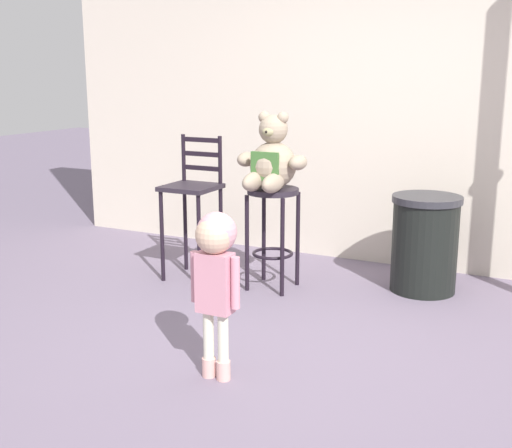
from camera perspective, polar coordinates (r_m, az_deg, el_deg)
ground_plane at (r=3.93m, az=1.34°, el=-11.29°), size 24.00×24.00×0.00m
building_wall at (r=5.75m, az=11.62°, el=16.57°), size 6.23×0.30×3.99m
bar_stool_with_teddy at (r=4.93m, az=1.47°, el=0.57°), size 0.39×0.39×0.78m
teddy_bear at (r=4.83m, az=1.36°, el=5.49°), size 0.54×0.48×0.57m
child_walking at (r=3.43m, az=-3.55°, el=-3.12°), size 0.29×0.23×0.92m
trash_bin at (r=5.07m, az=14.46°, el=-1.64°), size 0.51×0.51×0.73m
bar_chair_empty at (r=5.20m, az=-5.51°, el=2.44°), size 0.40×0.40×1.13m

